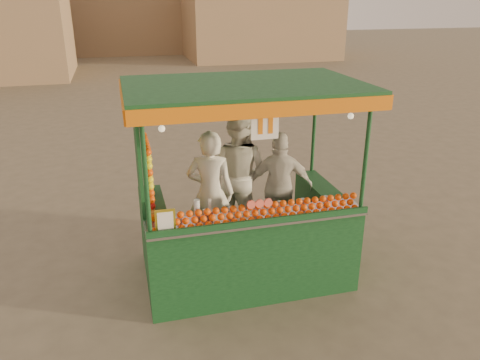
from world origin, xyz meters
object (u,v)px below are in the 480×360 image
object	(u,v)px
vendor_right	(280,187)
juice_cart	(241,222)
vendor_left	(211,193)
vendor_middle	(238,173)

from	to	relation	value
vendor_right	juice_cart	bearing A→B (deg)	48.07
juice_cart	vendor_left	size ratio (longest dim) A/B	1.69
vendor_middle	vendor_left	bearing A→B (deg)	82.42
vendor_left	vendor_middle	size ratio (longest dim) A/B	0.92
juice_cart	vendor_middle	size ratio (longest dim) A/B	1.55
vendor_middle	vendor_right	size ratio (longest dim) A/B	1.18
vendor_middle	vendor_right	xyz separation A→B (m)	(0.55, -0.31, -0.15)
juice_cart	vendor_left	xyz separation A→B (m)	(-0.35, 0.32, 0.32)
vendor_middle	juice_cart	bearing A→B (deg)	119.13
juice_cart	vendor_middle	xyz separation A→B (m)	(0.16, 0.77, 0.40)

